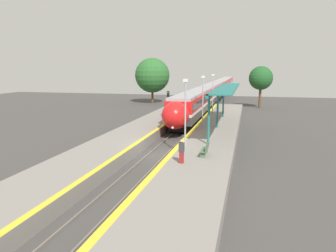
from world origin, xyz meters
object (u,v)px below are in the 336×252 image
(train, at_px, (217,89))
(railway_signal, at_px, (168,105))
(person_waiting, at_px, (182,151))
(lamppost_mid, at_px, (203,97))
(lamppost_near, at_px, (185,108))
(lamppost_far, at_px, (213,91))
(platform_bench, at_px, (205,149))

(train, distance_m, railway_signal, 36.67)
(person_waiting, height_order, railway_signal, railway_signal)
(lamppost_mid, bearing_deg, train, 93.29)
(train, xyz_separation_m, lamppost_mid, (2.35, -40.77, 1.73))
(lamppost_near, height_order, lamppost_far, same)
(lamppost_near, distance_m, lamppost_mid, 10.11)
(train, relative_size, platform_bench, 52.47)
(person_waiting, bearing_deg, lamppost_near, 98.01)
(platform_bench, distance_m, lamppost_mid, 12.96)
(lamppost_far, bearing_deg, lamppost_mid, -90.00)
(train, relative_size, lamppost_mid, 17.02)
(train, height_order, railway_signal, railway_signal)
(train, distance_m, lamppost_mid, 40.87)
(platform_bench, relative_size, person_waiting, 1.09)
(platform_bench, xyz_separation_m, lamppost_near, (-1.94, 2.44, 2.58))
(platform_bench, relative_size, lamppost_near, 0.32)
(train, relative_size, railway_signal, 21.22)
(person_waiting, relative_size, railway_signal, 0.37)
(person_waiting, distance_m, lamppost_near, 5.25)
(platform_bench, xyz_separation_m, person_waiting, (-1.28, -2.26, 0.34))
(platform_bench, bearing_deg, lamppost_far, 94.90)
(person_waiting, height_order, lamppost_far, lamppost_far)
(railway_signal, height_order, lamppost_far, lamppost_far)
(lamppost_near, bearing_deg, lamppost_mid, 90.00)
(railway_signal, distance_m, lamppost_mid, 6.59)
(lamppost_mid, height_order, lamppost_far, same)
(person_waiting, bearing_deg, railway_signal, 106.31)
(lamppost_near, bearing_deg, train, 92.64)
(lamppost_far, bearing_deg, person_waiting, -88.48)
(railway_signal, xyz_separation_m, lamppost_near, (4.90, -14.30, 1.38))
(person_waiting, bearing_deg, platform_bench, 60.43)
(platform_bench, distance_m, lamppost_far, 22.89)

